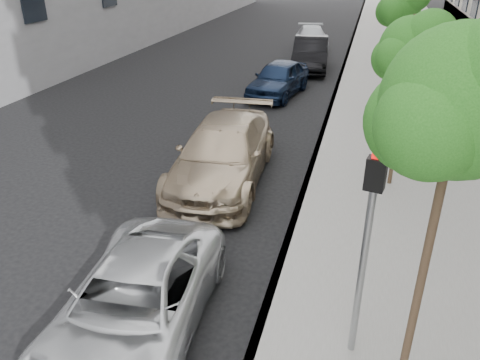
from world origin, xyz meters
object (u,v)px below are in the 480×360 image
at_px(sedan_black, 310,54).
at_px(tree_far, 403,3).
at_px(tree_near, 462,102).
at_px(signal_pole, 367,234).
at_px(tree_mid, 412,47).
at_px(sedan_blue, 279,79).
at_px(minivan, 134,303).
at_px(suv, 223,153).
at_px(sedan_rear, 311,38).

bearing_deg(sedan_black, tree_far, -63.90).
bearing_deg(tree_far, tree_near, -90.00).
bearing_deg(signal_pole, tree_mid, 94.85).
bearing_deg(sedan_blue, minivan, -79.01).
xyz_separation_m(minivan, sedan_black, (0.19, 18.72, 0.16)).
distance_m(tree_mid, suv, 5.04).
bearing_deg(sedan_black, suv, -97.75).
relative_size(sedan_blue, sedan_black, 0.87).
xyz_separation_m(tree_far, suv, (-4.19, -7.17, -3.03)).
xyz_separation_m(tree_far, sedan_black, (-3.70, 5.98, -3.02)).
xyz_separation_m(tree_mid, signal_pole, (-0.65, -5.80, -1.35)).
xyz_separation_m(tree_near, tree_mid, (-0.00, 6.50, -0.65)).
relative_size(minivan, sedan_rear, 0.97).
bearing_deg(tree_mid, sedan_black, 106.50).
bearing_deg(suv, tree_near, -57.77).
height_order(sedan_black, sedan_rear, sedan_black).
distance_m(tree_mid, sedan_blue, 9.09).
height_order(tree_far, minivan, tree_far).
xyz_separation_m(tree_mid, sedan_black, (-3.70, 12.48, -2.70)).
relative_size(suv, sedan_blue, 1.29).
bearing_deg(suv, tree_far, 56.24).
bearing_deg(minivan, sedan_black, 84.87).
height_order(signal_pole, suv, signal_pole).
relative_size(signal_pole, sedan_rear, 0.70).
height_order(signal_pole, minivan, signal_pole).
bearing_deg(suv, minivan, -90.35).
relative_size(tree_mid, sedan_black, 0.89).
relative_size(tree_far, sedan_rear, 1.00).
height_order(tree_near, signal_pole, tree_near).
bearing_deg(tree_mid, tree_far, 90.00).
distance_m(tree_near, sedan_black, 19.63).
bearing_deg(sedan_black, signal_pole, -86.14).
relative_size(tree_near, sedan_blue, 1.20).
bearing_deg(minivan, sedan_blue, 87.31).
relative_size(minivan, suv, 0.84).
xyz_separation_m(tree_near, signal_pole, (-0.65, 0.70, -2.01)).
bearing_deg(minivan, tree_far, 68.49).
height_order(suv, sedan_blue, suv).
bearing_deg(minivan, signal_pole, 3.16).
xyz_separation_m(minivan, suv, (-0.30, 5.57, 0.15)).
bearing_deg(signal_pole, sedan_black, 110.69).
relative_size(tree_near, suv, 0.93).
height_order(tree_near, sedan_rear, tree_near).
bearing_deg(tree_far, signal_pole, -93.02).
xyz_separation_m(sedan_black, sedan_rear, (-0.62, 5.20, -0.12)).
bearing_deg(sedan_rear, tree_near, -89.38).
bearing_deg(sedan_blue, sedan_rear, 99.04).
bearing_deg(tree_near, suv, 125.70).
distance_m(minivan, sedan_blue, 13.75).
bearing_deg(minivan, tree_near, -8.36).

